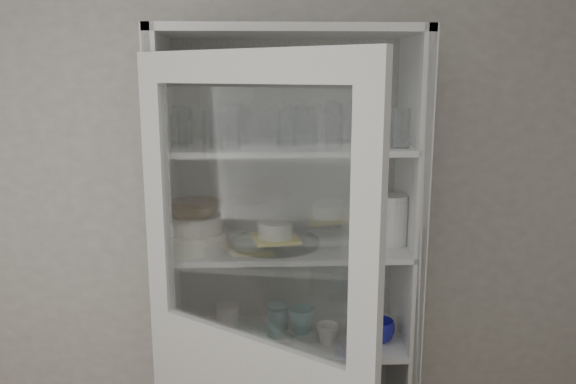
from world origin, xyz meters
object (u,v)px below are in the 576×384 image
(goblet_0, at_px, (185,122))
(teal_jar, at_px, (278,316))
(goblet_1, at_px, (244,122))
(glass_platter, at_px, (275,242))
(cream_bowl, at_px, (196,223))
(plate_stack_back, at_px, (195,228))
(measuring_cups, at_px, (278,339))
(mug_blue, at_px, (380,331))
(pantry_cabinet, at_px, (287,311))
(goblet_3, at_px, (334,118))
(goblet_2, at_px, (349,119))
(terracotta_bowl, at_px, (196,209))
(white_canister, at_px, (228,318))
(plate_stack_front, at_px, (197,240))
(mug_white, at_px, (327,334))
(yellow_trivet, at_px, (275,238))
(grey_bowl_stack, at_px, (391,219))
(white_ramekin, at_px, (275,229))
(mug_teal, at_px, (302,320))

(goblet_0, height_order, teal_jar, goblet_0)
(goblet_1, distance_m, glass_platter, 0.50)
(cream_bowl, height_order, teal_jar, cream_bowl)
(goblet_0, height_order, plate_stack_back, goblet_0)
(measuring_cups, bearing_deg, goblet_0, 155.16)
(goblet_0, relative_size, glass_platter, 0.45)
(mug_blue, relative_size, measuring_cups, 1.28)
(pantry_cabinet, bearing_deg, mug_blue, -20.03)
(goblet_3, relative_size, plate_stack_back, 0.79)
(goblet_2, height_order, plate_stack_back, goblet_2)
(pantry_cabinet, xyz_separation_m, goblet_3, (0.19, 0.05, 0.81))
(terracotta_bowl, distance_m, white_canister, 0.52)
(plate_stack_front, distance_m, mug_white, 0.65)
(goblet_3, xyz_separation_m, yellow_trivet, (-0.24, -0.13, -0.47))
(terracotta_bowl, bearing_deg, goblet_1, 38.63)
(pantry_cabinet, xyz_separation_m, plate_stack_back, (-0.38, 0.03, 0.36))
(plate_stack_back, relative_size, glass_platter, 0.65)
(terracotta_bowl, bearing_deg, grey_bowl_stack, 2.64)
(glass_platter, xyz_separation_m, white_ramekin, (0.00, 0.00, 0.05))
(goblet_2, xyz_separation_m, goblet_3, (-0.06, 0.05, 0.00))
(goblet_1, distance_m, plate_stack_front, 0.50)
(yellow_trivet, bearing_deg, cream_bowl, -173.13)
(mug_white, xyz_separation_m, teal_jar, (-0.20, 0.15, 0.01))
(mug_white, bearing_deg, grey_bowl_stack, 38.23)
(plate_stack_back, distance_m, cream_bowl, 0.16)
(mug_blue, height_order, teal_jar, teal_jar)
(yellow_trivet, height_order, grey_bowl_stack, grey_bowl_stack)
(cream_bowl, bearing_deg, mug_teal, 10.76)
(goblet_0, distance_m, cream_bowl, 0.41)
(plate_stack_back, xyz_separation_m, cream_bowl, (0.02, -0.15, 0.06))
(plate_stack_front, xyz_separation_m, cream_bowl, (0.00, 0.00, 0.07))
(plate_stack_back, xyz_separation_m, glass_platter, (0.33, -0.11, -0.03))
(yellow_trivet, xyz_separation_m, white_ramekin, (0.00, 0.00, 0.04))
(goblet_1, relative_size, grey_bowl_stack, 0.81)
(yellow_trivet, height_order, mug_blue, yellow_trivet)
(goblet_0, distance_m, goblet_1, 0.24)
(plate_stack_front, height_order, yellow_trivet, plate_stack_front)
(mug_teal, bearing_deg, white_canister, 155.76)
(pantry_cabinet, distance_m, cream_bowl, 0.57)
(goblet_2, bearing_deg, plate_stack_front, -168.34)
(plate_stack_back, relative_size, measuring_cups, 2.58)
(terracotta_bowl, relative_size, white_ramekin, 1.54)
(plate_stack_back, bearing_deg, goblet_2, -2.19)
(white_ramekin, bearing_deg, terracotta_bowl, -173.13)
(yellow_trivet, relative_size, white_ramekin, 1.23)
(goblet_3, bearing_deg, terracotta_bowl, -162.72)
(goblet_3, relative_size, cream_bowl, 0.91)
(mug_teal, height_order, mug_white, mug_teal)
(goblet_0, xyz_separation_m, goblet_2, (0.66, -0.02, 0.01))
(plate_stack_front, height_order, glass_platter, plate_stack_front)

